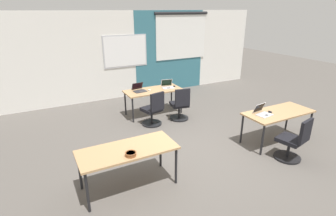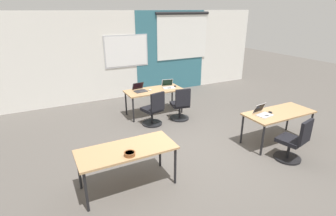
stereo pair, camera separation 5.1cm
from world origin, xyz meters
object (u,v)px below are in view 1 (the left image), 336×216
object	(u,v)px
mouse_near_right_inner	(270,112)
desk_near_left	(128,152)
desk_far_center	(153,92)
chair_far_left	(153,112)
laptop_near_right_inner	(262,112)
mouse_far_right	(174,86)
laptop_far_left	(139,89)
chair_near_right_inner	(293,143)
snack_bowl	(131,154)
mouse_far_left	(149,90)
laptop_far_right	(168,86)
desk_near_right	(278,114)
chair_far_right	(180,107)

from	to	relation	value
mouse_near_right_inner	desk_near_left	bearing A→B (deg)	-179.01
desk_far_center	chair_far_left	bearing A→B (deg)	-115.44
laptop_near_right_inner	mouse_near_right_inner	world-z (taller)	laptop_near_right_inner
desk_near_left	mouse_far_right	distance (m)	3.71
mouse_far_right	chair_far_left	bearing A→B (deg)	-144.82
mouse_near_right_inner	laptop_far_left	xyz separation A→B (m)	(-1.94, 2.81, 0.03)
chair_near_right_inner	snack_bowl	distance (m)	3.24
mouse_far_right	mouse_far_left	xyz separation A→B (m)	(-0.80, -0.02, 0.00)
laptop_near_right_inner	laptop_far_left	distance (m)	3.29
mouse_far_left	snack_bowl	distance (m)	3.43
desk_near_left	laptop_far_right	size ratio (longest dim) A/B	4.23
laptop_far_left	laptop_near_right_inner	bearing A→B (deg)	-65.21
desk_far_center	laptop_near_right_inner	world-z (taller)	laptop_near_right_inner
desk_near_left	laptop_far_right	world-z (taller)	laptop_far_right
laptop_far_right	mouse_far_right	distance (m)	0.22
laptop_near_right_inner	mouse_far_left	bearing A→B (deg)	109.66
desk_far_center	mouse_far_right	world-z (taller)	mouse_far_right
mouse_far_left	chair_far_left	xyz separation A→B (m)	(-0.21, -0.69, -0.36)
laptop_far_right	laptop_far_left	distance (m)	0.85
snack_bowl	laptop_near_right_inner	bearing A→B (deg)	5.23
desk_near_left	mouse_near_right_inner	xyz separation A→B (m)	(3.29, 0.06, 0.08)
desk_near_right	mouse_far_left	size ratio (longest dim) A/B	14.20
mouse_near_right_inner	mouse_far_left	xyz separation A→B (m)	(-1.67, 2.73, 0.00)
snack_bowl	chair_far_left	bearing A→B (deg)	58.21
mouse_far_right	chair_far_left	xyz separation A→B (m)	(-1.01, -0.71, -0.36)
chair_far_right	chair_far_left	bearing A→B (deg)	9.18
chair_far_left	mouse_far_left	bearing A→B (deg)	-120.26
laptop_near_right_inner	laptop_far_left	world-z (taller)	laptop_near_right_inner
desk_far_center	mouse_near_right_inner	distance (m)	3.15
desk_near_left	chair_far_left	bearing A→B (deg)	55.96
laptop_far_right	mouse_far_right	bearing A→B (deg)	8.51
snack_bowl	laptop_far_left	bearing A→B (deg)	66.01
chair_far_right	snack_bowl	size ratio (longest dim) A/B	5.18
desk_near_left	desk_near_right	world-z (taller)	same
laptop_far_right	mouse_far_left	size ratio (longest dim) A/B	3.36
laptop_near_right_inner	desk_near_left	bearing A→B (deg)	172.96
laptop_far_right	laptop_far_left	world-z (taller)	laptop_far_right
laptop_far_left	snack_bowl	bearing A→B (deg)	-120.37
desk_near_right	mouse_far_right	size ratio (longest dim) A/B	15.88
desk_far_center	mouse_far_left	bearing A→B (deg)	-172.96
mouse_near_right_inner	chair_near_right_inner	size ratio (longest dim) A/B	0.11
laptop_near_right_inner	snack_bowl	xyz separation A→B (m)	(-3.08, -0.28, -0.01)
laptop_far_right	laptop_far_left	xyz separation A→B (m)	(-0.85, 0.06, -0.00)
mouse_far_left	mouse_far_right	bearing A→B (deg)	1.43
mouse_near_right_inner	laptop_far_left	bearing A→B (deg)	124.58
desk_far_center	mouse_near_right_inner	world-z (taller)	mouse_near_right_inner
laptop_near_right_inner	mouse_far_left	world-z (taller)	laptop_near_right_inner
laptop_far_right	mouse_far_left	bearing A→B (deg)	-167.42
mouse_far_right	snack_bowl	world-z (taller)	snack_bowl
desk_near_right	desk_far_center	size ratio (longest dim) A/B	1.00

